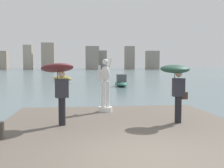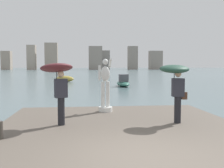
% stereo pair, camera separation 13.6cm
% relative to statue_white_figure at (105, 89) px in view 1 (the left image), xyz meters
% --- Properties ---
extents(ground_plane, '(400.00, 400.00, 0.00)m').
position_rel_statue_white_figure_xyz_m(ground_plane, '(0.25, 34.54, -1.34)').
color(ground_plane, slate).
extents(pier, '(7.74, 9.81, 0.40)m').
position_rel_statue_white_figure_xyz_m(pier, '(0.25, -3.56, -1.14)').
color(pier, '#60564C').
rests_on(pier, ground).
extents(statue_white_figure, '(0.58, 0.85, 2.20)m').
position_rel_statue_white_figure_xyz_m(statue_white_figure, '(0.00, 0.00, 0.00)').
color(statue_white_figure, white).
rests_on(statue_white_figure, pier).
extents(onlooker_left, '(1.31, 1.33, 2.03)m').
position_rel_statue_white_figure_xyz_m(onlooker_left, '(-1.69, -2.34, 0.61)').
color(onlooker_left, black).
rests_on(onlooker_left, pier).
extents(onlooker_right, '(1.03, 1.05, 1.96)m').
position_rel_statue_white_figure_xyz_m(onlooker_right, '(2.12, -2.38, 0.57)').
color(onlooker_right, black).
rests_on(onlooker_right, pier).
extents(mooring_bollard, '(0.21, 0.21, 0.46)m').
position_rel_statue_white_figure_xyz_m(mooring_bollard, '(-3.07, -3.80, -0.71)').
color(mooring_bollard, '#38332D').
rests_on(mooring_bollard, pier).
extents(boat_near, '(3.29, 3.22, 0.84)m').
position_rel_statue_white_figure_xyz_m(boat_near, '(-3.56, 26.62, -0.92)').
color(boat_near, '#B2993D').
rests_on(boat_near, ground).
extents(boat_far, '(1.32, 3.72, 1.32)m').
position_rel_statue_white_figure_xyz_m(boat_far, '(3.38, 17.70, -0.92)').
color(boat_far, '#336B5B').
rests_on(boat_far, ground).
extents(distant_skyline, '(84.61, 12.49, 13.60)m').
position_rel_statue_white_figure_xyz_m(distant_skyline, '(1.34, 128.88, 4.42)').
color(distant_skyline, gray).
rests_on(distant_skyline, ground).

